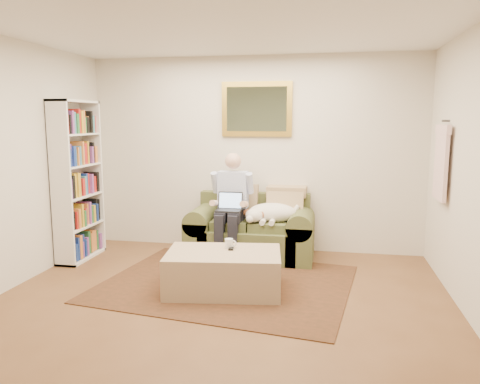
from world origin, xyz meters
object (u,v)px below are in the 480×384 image
(seated_man, at_px, (231,207))
(laptop, at_px, (229,206))
(sofa, at_px, (251,236))
(ottoman, at_px, (224,272))
(sleeping_dog, at_px, (273,213))
(coffee_mug, at_px, (229,243))
(bookshelf, at_px, (78,181))

(seated_man, distance_m, laptop, 0.07)
(sofa, height_order, ottoman, sofa)
(seated_man, relative_size, laptop, 4.33)
(sleeping_dog, relative_size, ottoman, 0.57)
(laptop, relative_size, coffee_mug, 3.10)
(sofa, distance_m, ottoman, 1.28)
(sleeping_dog, bearing_deg, sofa, 164.26)
(ottoman, bearing_deg, bookshelf, 158.47)
(seated_man, distance_m, coffee_mug, 1.02)
(laptop, xyz_separation_m, coffee_mug, (0.19, -0.92, -0.23))
(bookshelf, bearing_deg, coffee_mug, -17.58)
(sofa, xyz_separation_m, laptop, (-0.24, -0.21, 0.43))
(coffee_mug, bearing_deg, seated_man, 100.99)
(coffee_mug, height_order, bookshelf, bookshelf)
(laptop, distance_m, sleeping_dog, 0.55)
(seated_man, bearing_deg, bookshelf, -170.60)
(sofa, bearing_deg, laptop, -138.98)
(ottoman, relative_size, coffee_mug, 11.59)
(laptop, relative_size, bookshelf, 0.15)
(bookshelf, bearing_deg, laptop, 7.57)
(seated_man, bearing_deg, laptop, -90.00)
(laptop, height_order, bookshelf, bookshelf)
(laptop, relative_size, sleeping_dog, 0.47)
(sofa, height_order, bookshelf, bookshelf)
(ottoman, xyz_separation_m, bookshelf, (-2.07, 0.82, 0.79))
(seated_man, xyz_separation_m, coffee_mug, (0.19, -0.98, -0.20))
(sleeping_dog, height_order, bookshelf, bookshelf)
(laptop, bearing_deg, coffee_mug, -78.28)
(ottoman, bearing_deg, coffee_mug, 81.29)
(sleeping_dog, xyz_separation_m, bookshelf, (-2.43, -0.38, 0.39))
(laptop, distance_m, coffee_mug, 0.96)
(laptop, height_order, ottoman, laptop)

